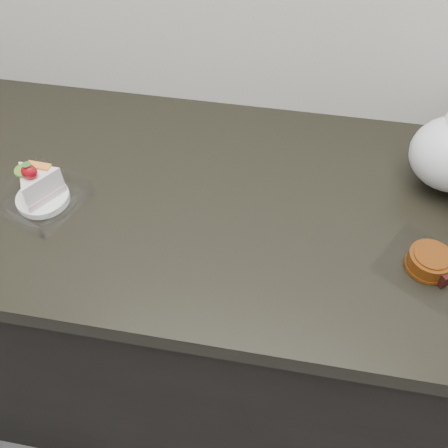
# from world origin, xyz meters

# --- Properties ---
(counter) EXTENTS (2.04, 0.64, 0.90)m
(counter) POSITION_xyz_m (0.00, 1.69, 0.45)
(counter) COLOR black
(counter) RESTS_ON ground
(cake_tray) EXTENTS (0.18, 0.18, 0.11)m
(cake_tray) POSITION_xyz_m (-0.37, 1.61, 0.93)
(cake_tray) COLOR white
(cake_tray) RESTS_ON counter
(mooncake_wrap) EXTENTS (0.20, 0.20, 0.04)m
(mooncake_wrap) POSITION_xyz_m (0.35, 1.58, 0.91)
(mooncake_wrap) COLOR white
(mooncake_wrap) RESTS_ON counter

